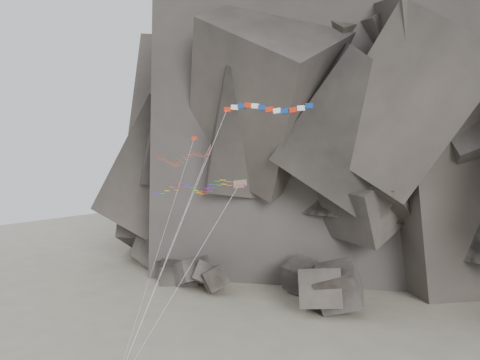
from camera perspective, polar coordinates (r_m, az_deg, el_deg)
The scene contains 6 objects.
headland at distance 113.95m, azimuth 15.77°, elevation 11.64°, with size 110.00×70.00×84.00m, color #4B433D, non-canonical shape.
boulder_field at distance 82.92m, azimuth 3.04°, elevation -12.46°, with size 82.48×15.94×8.75m.
delta_kite at distance 53.04m, azimuth -7.51°, elevation 2.60°, with size 9.50×11.89×23.96m.
banner_kite at distance 49.14m, azimuth 3.16°, elevation 8.56°, with size 13.79×14.99×28.22m.
parafoil_kite at distance 47.94m, azimuth -6.01°, elevation -0.94°, with size 13.26×8.55×20.40m.
pennant_kite at distance 48.00m, azimuth -7.73°, elevation -1.52°, with size 2.93×9.53×24.64m.
Camera 1 is at (31.60, -37.99, 23.96)m, focal length 35.00 mm.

